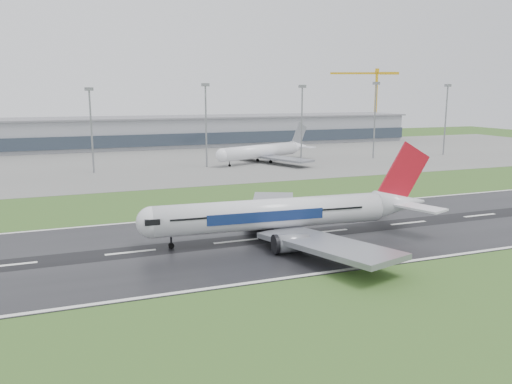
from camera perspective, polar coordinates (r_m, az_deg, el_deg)
name	(u,v)px	position (r m, az deg, el deg)	size (l,w,h in m)	color
ground	(408,223)	(118.14, 16.55, -3.35)	(520.00, 520.00, 0.00)	#2F531E
runway	(408,223)	(118.13, 16.55, -3.33)	(400.00, 45.00, 0.10)	black
apron	(232,157)	(228.63, -2.65, 3.85)	(400.00, 130.00, 0.08)	slate
terminal	(198,131)	(285.30, -6.43, 6.71)	(240.00, 36.00, 15.00)	gray
main_airliner	(292,194)	(99.79, 4.02, -0.27)	(59.47, 56.64, 17.56)	silver
parked_airliner	(263,144)	(211.24, 0.82, 5.34)	(51.48, 47.93, 15.09)	white
tower_crane	(376,103)	(349.27, 13.14, 9.62)	(44.20, 2.41, 43.68)	gold
floodmast_1	(92,133)	(191.51, -17.78, 6.30)	(0.64, 0.64, 28.94)	gray
floodmast_2	(206,127)	(198.05, -5.56, 7.15)	(0.64, 0.64, 30.62)	gray
floodmast_3	(302,126)	(212.17, 5.09, 7.35)	(0.64, 0.64, 30.22)	gray
floodmast_4	(375,122)	(229.38, 13.03, 7.57)	(0.64, 0.64, 31.66)	gray
floodmast_5	(445,121)	(252.35, 20.28, 7.38)	(0.64, 0.64, 30.94)	gray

